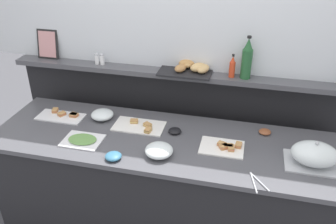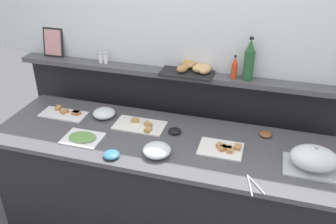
# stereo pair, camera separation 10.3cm
# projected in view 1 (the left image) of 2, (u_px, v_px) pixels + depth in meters

# --- Properties ---
(ground_plane) EXTENTS (12.00, 12.00, 0.00)m
(ground_plane) POSITION_uv_depth(u_px,v_px,m) (181.00, 183.00, 3.41)
(ground_plane) COLOR #4C4C51
(buffet_counter) EXTENTS (2.46, 0.75, 0.89)m
(buffet_counter) POSITION_uv_depth(u_px,v_px,m) (165.00, 188.00, 2.68)
(buffet_counter) COLOR black
(buffet_counter) RESTS_ON ground_plane
(back_ledge_unit) EXTENTS (2.75, 0.22, 1.20)m
(back_ledge_unit) POSITION_uv_depth(u_px,v_px,m) (181.00, 130.00, 3.06)
(back_ledge_unit) COLOR black
(back_ledge_unit) RESTS_ON ground_plane
(sandwich_platter_side) EXTENTS (0.29, 0.21, 0.04)m
(sandwich_platter_side) POSITION_uv_depth(u_px,v_px,m) (224.00, 147.00, 2.37)
(sandwich_platter_side) COLOR white
(sandwich_platter_side) RESTS_ON buffet_counter
(sandwich_platter_rear) EXTENTS (0.37, 0.21, 0.04)m
(sandwich_platter_rear) POSITION_uv_depth(u_px,v_px,m) (140.00, 126.00, 2.61)
(sandwich_platter_rear) COLOR white
(sandwich_platter_rear) RESTS_ON buffet_counter
(sandwich_platter_front) EXTENTS (0.36, 0.17, 0.04)m
(sandwich_platter_front) POSITION_uv_depth(u_px,v_px,m) (63.00, 116.00, 2.74)
(sandwich_platter_front) COLOR white
(sandwich_platter_front) RESTS_ON buffet_counter
(cold_cuts_platter) EXTENTS (0.27, 0.21, 0.02)m
(cold_cuts_platter) POSITION_uv_depth(u_px,v_px,m) (83.00, 140.00, 2.45)
(cold_cuts_platter) COLOR white
(cold_cuts_platter) RESTS_ON buffet_counter
(serving_cloche) EXTENTS (0.34, 0.24, 0.17)m
(serving_cloche) POSITION_uv_depth(u_px,v_px,m) (314.00, 155.00, 2.19)
(serving_cloche) COLOR #B7BABF
(serving_cloche) RESTS_ON buffet_counter
(glass_bowl_large) EXTENTS (0.18, 0.18, 0.07)m
(glass_bowl_large) POSITION_uv_depth(u_px,v_px,m) (159.00, 151.00, 2.29)
(glass_bowl_large) COLOR silver
(glass_bowl_large) RESTS_ON buffet_counter
(glass_bowl_medium) EXTENTS (0.17, 0.17, 0.07)m
(glass_bowl_medium) POSITION_uv_depth(u_px,v_px,m) (102.00, 115.00, 2.71)
(glass_bowl_medium) COLOR silver
(glass_bowl_medium) RESTS_ON buffet_counter
(condiment_bowl_teal) EXTENTS (0.11, 0.11, 0.04)m
(condiment_bowl_teal) POSITION_uv_depth(u_px,v_px,m) (113.00, 156.00, 2.27)
(condiment_bowl_teal) COLOR teal
(condiment_bowl_teal) RESTS_ON buffet_counter
(condiment_bowl_cream) EXTENTS (0.09, 0.09, 0.03)m
(condiment_bowl_cream) POSITION_uv_depth(u_px,v_px,m) (265.00, 132.00, 2.53)
(condiment_bowl_cream) COLOR brown
(condiment_bowl_cream) RESTS_ON buffet_counter
(condiment_bowl_red) EXTENTS (0.09, 0.09, 0.03)m
(condiment_bowl_red) POSITION_uv_depth(u_px,v_px,m) (175.00, 131.00, 2.54)
(condiment_bowl_red) COLOR black
(condiment_bowl_red) RESTS_ON buffet_counter
(serving_tongs) EXTENTS (0.12, 0.18, 0.01)m
(serving_tongs) POSITION_uv_depth(u_px,v_px,m) (256.00, 182.00, 2.07)
(serving_tongs) COLOR #B7BABF
(serving_tongs) RESTS_ON buffet_counter
(wine_bottle_green) EXTENTS (0.08, 0.08, 0.32)m
(wine_bottle_green) POSITION_uv_depth(u_px,v_px,m) (247.00, 60.00, 2.55)
(wine_bottle_green) COLOR #23562D
(wine_bottle_green) RESTS_ON back_ledge_unit
(hot_sauce_bottle) EXTENTS (0.04, 0.04, 0.18)m
(hot_sauce_bottle) POSITION_uv_depth(u_px,v_px,m) (232.00, 67.00, 2.60)
(hot_sauce_bottle) COLOR red
(hot_sauce_bottle) RESTS_ON back_ledge_unit
(salt_shaker) EXTENTS (0.03, 0.03, 0.09)m
(salt_shaker) POSITION_uv_depth(u_px,v_px,m) (97.00, 59.00, 2.84)
(salt_shaker) COLOR white
(salt_shaker) RESTS_ON back_ledge_unit
(pepper_shaker) EXTENTS (0.03, 0.03, 0.09)m
(pepper_shaker) POSITION_uv_depth(u_px,v_px,m) (102.00, 59.00, 2.83)
(pepper_shaker) COLOR white
(pepper_shaker) RESTS_ON back_ledge_unit
(bread_basket) EXTENTS (0.40, 0.26, 0.08)m
(bread_basket) POSITION_uv_depth(u_px,v_px,m) (189.00, 68.00, 2.70)
(bread_basket) COLOR black
(bread_basket) RESTS_ON back_ledge_unit
(framed_picture) EXTENTS (0.18, 0.06, 0.24)m
(framed_picture) POSITION_uv_depth(u_px,v_px,m) (48.00, 44.00, 2.93)
(framed_picture) COLOR black
(framed_picture) RESTS_ON back_ledge_unit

